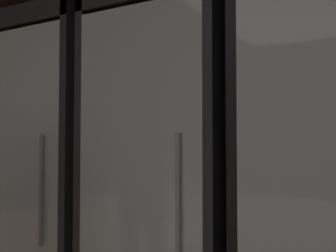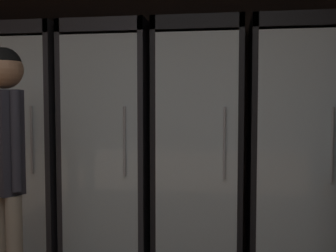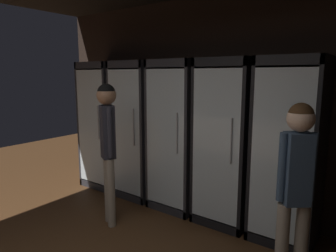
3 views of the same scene
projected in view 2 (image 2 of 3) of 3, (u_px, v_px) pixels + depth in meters
wall_back at (187, 98)px, 3.46m from camera, size 6.00×0.06×2.80m
cooler_left at (31, 150)px, 3.37m from camera, size 0.66×0.63×1.98m
cooler_center at (112, 151)px, 3.27m from camera, size 0.66×0.63×1.98m
cooler_right at (200, 153)px, 3.16m from camera, size 0.66×0.63×1.98m
cooler_far_right at (293, 155)px, 3.05m from camera, size 0.66×0.63×1.98m
shopper_near at (6, 149)px, 2.38m from camera, size 0.26×0.22×1.69m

